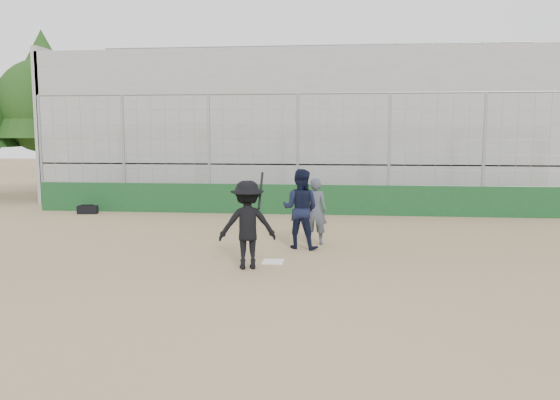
# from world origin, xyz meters

# --- Properties ---
(ground) EXTENTS (90.00, 90.00, 0.00)m
(ground) POSITION_xyz_m (0.00, 0.00, 0.00)
(ground) COLOR brown
(ground) RESTS_ON ground
(home_plate) EXTENTS (0.44, 0.44, 0.02)m
(home_plate) POSITION_xyz_m (0.00, 0.00, 0.01)
(home_plate) COLOR white
(home_plate) RESTS_ON ground
(backstop) EXTENTS (18.10, 0.25, 4.04)m
(backstop) POSITION_xyz_m (0.00, 7.00, 0.96)
(backstop) COLOR #133B1A
(backstop) RESTS_ON ground
(bleachers) EXTENTS (20.25, 6.70, 6.98)m
(bleachers) POSITION_xyz_m (0.00, 11.95, 2.92)
(bleachers) COLOR gray
(bleachers) RESTS_ON ground
(tree_left) EXTENTS (4.48, 4.48, 7.00)m
(tree_left) POSITION_xyz_m (-11.00, 11.00, 4.39)
(tree_left) COLOR #3A2615
(tree_left) RESTS_ON ground
(batter_at_plate) EXTENTS (1.26, 0.90, 1.92)m
(batter_at_plate) POSITION_xyz_m (-0.45, -0.54, 0.88)
(batter_at_plate) COLOR black
(batter_at_plate) RESTS_ON ground
(catcher_crouched) EXTENTS (1.09, 0.96, 1.25)m
(catcher_crouched) POSITION_xyz_m (0.47, 1.44, 0.63)
(catcher_crouched) COLOR black
(catcher_crouched) RESTS_ON ground
(umpire) EXTENTS (0.60, 0.40, 1.47)m
(umpire) POSITION_xyz_m (0.79, 2.00, 0.74)
(umpire) COLOR #434955
(umpire) RESTS_ON ground
(equipment_bag) EXTENTS (0.70, 0.40, 0.32)m
(equipment_bag) POSITION_xyz_m (-7.05, 6.30, 0.14)
(equipment_bag) COLOR black
(equipment_bag) RESTS_ON ground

